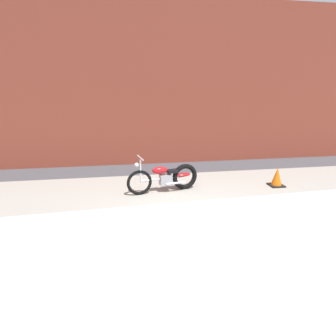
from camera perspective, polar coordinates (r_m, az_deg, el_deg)
ground_plane at (r=6.02m, az=5.56°, el=-10.87°), size 80.00×80.00×0.00m
sidewalk_slab at (r=7.58m, az=2.20°, el=-5.03°), size 36.00×3.50×0.01m
brick_building_wall at (r=10.49m, az=-1.52°, el=16.70°), size 36.00×0.50×5.73m
motorcycle_red at (r=7.55m, az=0.05°, el=-1.93°), size 1.99×0.66×1.03m
traffic_cone at (r=8.60m, az=21.47°, el=-1.87°), size 0.40×0.40×0.55m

